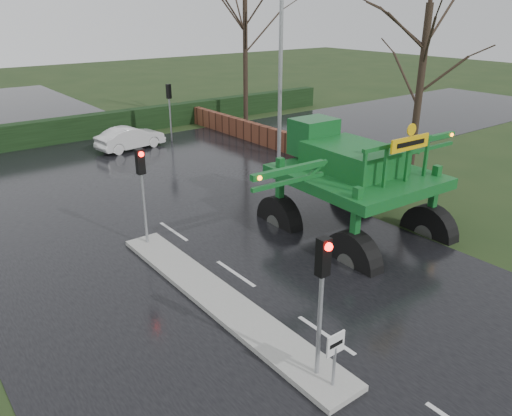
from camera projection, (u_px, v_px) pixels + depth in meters
ground at (326, 336)px, 12.79m from camera, size 140.00×140.00×0.00m
road_main at (149, 215)px, 20.13m from camera, size 14.00×80.00×0.02m
road_cross at (94, 178)px, 24.54m from camera, size 80.00×12.00×0.02m
median_island at (219, 299)px, 14.22m from camera, size 1.20×10.00×0.16m
hedge_row at (44, 133)px, 30.13m from camera, size 44.00×0.90×1.50m
brick_wall at (262, 135)px, 30.25m from camera, size 0.40×20.00×1.20m
keep_left_sign at (335, 351)px, 10.55m from camera, size 0.50×0.07×1.35m
traffic_signal_near at (322, 279)px, 10.34m from camera, size 0.26×0.33×3.52m
traffic_signal_mid at (142, 176)px, 16.58m from camera, size 0.26×0.33×3.52m
traffic_signal_far at (169, 100)px, 30.19m from camera, size 0.26×0.33×3.52m
street_light_right at (276, 48)px, 23.99m from camera, size 3.85×0.30×10.00m
tree_right_near at (422, 72)px, 21.75m from camera, size 5.60×5.60×9.64m
tree_right_far at (245, 28)px, 33.13m from camera, size 7.00×7.00×12.05m
crop_sprayer at (352, 186)px, 15.65m from camera, size 9.88×6.34×5.52m
white_sedan at (132, 149)px, 29.49m from camera, size 4.19×1.96×1.33m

